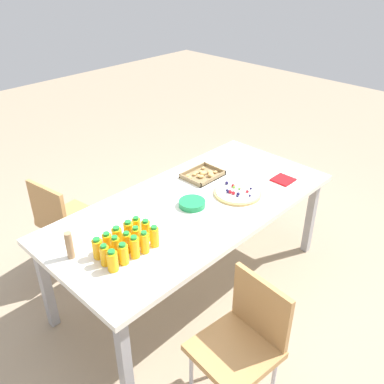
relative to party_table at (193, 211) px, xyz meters
name	(u,v)px	position (x,y,z in m)	size (l,w,h in m)	color
ground_plane	(193,282)	(0.00, 0.00, -0.67)	(12.00, 12.00, 0.00)	gray
party_table	(193,211)	(0.00, 0.00, 0.00)	(2.11, 0.99, 0.73)	silver
chair_far_left	(64,218)	(-0.57, 0.82, -0.17)	(0.45, 0.45, 0.83)	#B7844C
chair_near_left	(244,338)	(-0.51, -0.86, -0.17)	(0.44, 0.44, 0.83)	#B7844C
juice_bottle_0	(113,261)	(-0.81, -0.16, 0.12)	(0.06, 0.06, 0.13)	#F9AF14
juice_bottle_1	(123,254)	(-0.73, -0.15, 0.12)	(0.06, 0.06, 0.14)	#F9AE14
juice_bottle_2	(135,247)	(-0.65, -0.16, 0.13)	(0.06, 0.06, 0.15)	#F9AD14
juice_bottle_3	(145,243)	(-0.58, -0.16, 0.13)	(0.05, 0.05, 0.15)	#FAAE14
juice_bottle_4	(154,237)	(-0.50, -0.16, 0.12)	(0.06, 0.06, 0.14)	#F8AC14
juice_bottle_5	(105,255)	(-0.81, -0.09, 0.12)	(0.05, 0.05, 0.14)	#F9AB14
juice_bottle_6	(116,248)	(-0.73, -0.08, 0.13)	(0.05, 0.05, 0.15)	#F9AE14
juice_bottle_7	(127,243)	(-0.65, -0.09, 0.12)	(0.05, 0.05, 0.14)	#F8AB14
juice_bottle_8	(136,237)	(-0.58, -0.08, 0.12)	(0.05, 0.05, 0.14)	#FBAF14
juice_bottle_9	(146,231)	(-0.50, -0.08, 0.13)	(0.06, 0.06, 0.15)	#FAAF14
juice_bottle_10	(98,249)	(-0.80, -0.01, 0.12)	(0.06, 0.06, 0.13)	#FBAA14
juice_bottle_11	(108,243)	(-0.73, 0.00, 0.12)	(0.06, 0.06, 0.13)	#FBAD14
juice_bottle_12	(118,237)	(-0.66, 0.00, 0.12)	(0.06, 0.06, 0.14)	#FAAF14
juice_bottle_13	(129,232)	(-0.58, -0.01, 0.13)	(0.06, 0.06, 0.15)	#FAAF14
juice_bottle_14	(137,227)	(-0.51, 0.00, 0.12)	(0.05, 0.05, 0.13)	#F9AF14
fruit_pizza	(237,193)	(0.32, -0.14, 0.07)	(0.34, 0.34, 0.05)	tan
snack_tray	(203,175)	(0.34, 0.22, 0.07)	(0.30, 0.23, 0.04)	olive
plate_stack	(192,203)	(-0.03, -0.01, 0.08)	(0.19, 0.19, 0.04)	#1E8C4C
napkin_stack	(283,180)	(0.72, -0.26, 0.06)	(0.15, 0.15, 0.01)	red
cardboard_tube	(69,245)	(-0.91, 0.11, 0.14)	(0.04, 0.04, 0.17)	#9E7A56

